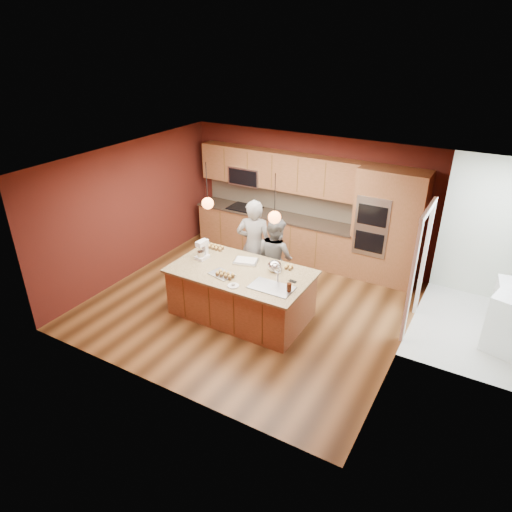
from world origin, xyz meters
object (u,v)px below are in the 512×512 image
Objects in this scene: island at (242,293)px; person_left at (254,246)px; mixing_bowl at (275,266)px; stand_mixer at (202,251)px; person_right at (275,257)px.

person_left is (-0.29, 0.94, 0.46)m from island.
island is at bearing -150.40° from mixing_bowl.
mixing_bowl is at bearing 15.43° from stand_mixer.
mixing_bowl is (1.35, 0.21, -0.05)m from stand_mixer.
stand_mixer is at bearing -171.05° from mixing_bowl.
island is at bearing 87.61° from person_left.
island is 1.54× the size of person_right.
person_left reaches higher than mixing_bowl.
person_left reaches higher than island.
person_left is 1.17× the size of person_right.
person_left is 1.05m from stand_mixer.
mixing_bowl is at bearing 139.36° from person_right.
island is at bearing 2.09° from stand_mixer.
stand_mixer is (-0.57, -0.87, 0.12)m from person_left.
person_right is 4.58× the size of stand_mixer.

